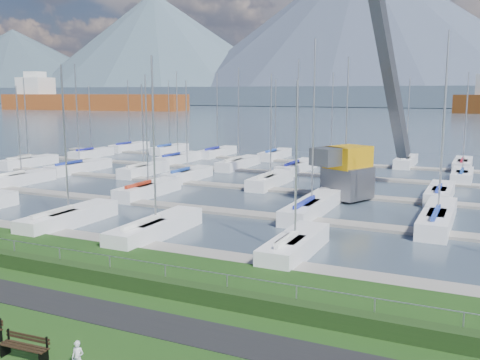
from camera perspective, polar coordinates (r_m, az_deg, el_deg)
The scene contains 11 objects.
path at distance 22.99m, azimuth -16.41°, elevation -12.98°, with size 160.00×2.00×0.04m, color black.
water at distance 279.30m, azimuth 22.18°, elevation 6.83°, with size 800.00×540.00×0.20m, color #3B4856.
hedge at distance 24.74m, azimuth -12.42°, elevation -10.35°, with size 80.00×0.70×0.70m, color #1B3212.
fence at distance 24.77m, azimuth -11.92°, elevation -8.23°, with size 0.04×0.04×80.00m, color #969A9E.
foothill at distance 349.10m, azimuth 22.86°, elevation 8.22°, with size 900.00×80.00×12.00m, color #435162.
docks at distance 47.85m, azimuth 7.10°, elevation -1.33°, with size 90.00×41.60×0.25m.
bench_right at distance 19.50m, azimuth -21.97°, elevation -16.17°, with size 1.82×0.52×0.85m.
person at distance 18.21m, azimuth -16.94°, elevation -17.29°, with size 0.41×0.27×1.11m, color silver.
crane at distance 45.87m, azimuth 12.47°, elevation 5.05°, with size 6.28×13.47×22.35m.
cargo_ship_west at distance 282.12m, azimuth -16.16°, elevation 7.98°, with size 98.55×28.98×21.50m.
sailboat_fleet at distance 50.32m, azimuth 6.97°, elevation 5.61°, with size 74.98×49.11×13.08m.
Camera 1 is at (14.34, -18.79, 8.60)m, focal length 40.00 mm.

